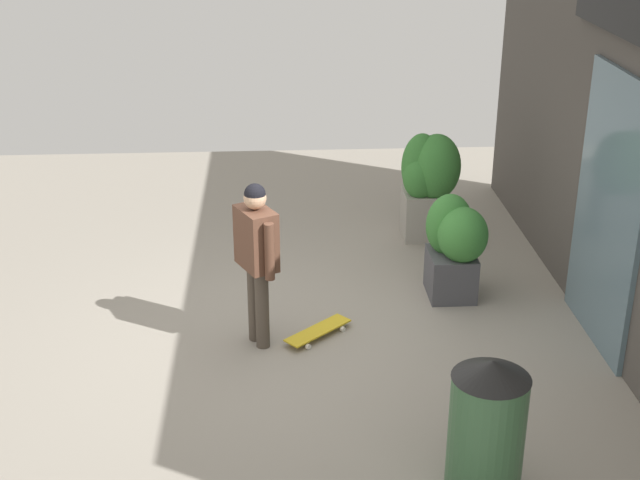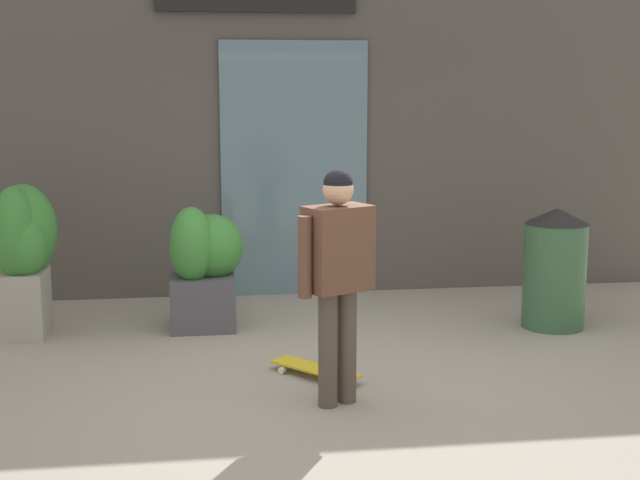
{
  "view_description": "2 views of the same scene",
  "coord_description": "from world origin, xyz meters",
  "px_view_note": "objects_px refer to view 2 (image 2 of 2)",
  "views": [
    {
      "loc": [
        7.41,
        -0.14,
        4.25
      ],
      "look_at": [
        -0.01,
        0.29,
        1.03
      ],
      "focal_mm": 49.58,
      "sensor_mm": 36.0,
      "label": 1
    },
    {
      "loc": [
        -0.85,
        -5.95,
        2.17
      ],
      "look_at": [
        -0.01,
        0.29,
        1.03
      ],
      "focal_mm": 49.47,
      "sensor_mm": 36.0,
      "label": 2
    }
  ],
  "objects_px": {
    "skateboarder": "(338,264)",
    "planter_box_right": "(203,263)",
    "skateboard": "(315,369)",
    "trash_bin": "(555,268)",
    "planter_box_left": "(20,251)"
  },
  "relations": [
    {
      "from": "skateboard",
      "to": "planter_box_left",
      "type": "xyz_separation_m",
      "value": [
        -2.35,
        1.44,
        0.69
      ]
    },
    {
      "from": "skateboarder",
      "to": "skateboard",
      "type": "xyz_separation_m",
      "value": [
        -0.08,
        0.57,
        -0.92
      ]
    },
    {
      "from": "skateboarder",
      "to": "planter_box_left",
      "type": "height_order",
      "value": "skateboarder"
    },
    {
      "from": "skateboarder",
      "to": "planter_box_right",
      "type": "height_order",
      "value": "skateboarder"
    },
    {
      "from": "skateboard",
      "to": "planter_box_left",
      "type": "height_order",
      "value": "planter_box_left"
    },
    {
      "from": "skateboard",
      "to": "planter_box_right",
      "type": "distance_m",
      "value": 1.75
    },
    {
      "from": "skateboard",
      "to": "trash_bin",
      "type": "distance_m",
      "value": 2.58
    },
    {
      "from": "skateboard",
      "to": "skateboarder",
      "type": "bearing_deg",
      "value": 146.01
    },
    {
      "from": "skateboarder",
      "to": "trash_bin",
      "type": "height_order",
      "value": "skateboarder"
    },
    {
      "from": "skateboarder",
      "to": "trash_bin",
      "type": "xyz_separation_m",
      "value": [
        2.21,
        1.65,
        -0.44
      ]
    },
    {
      "from": "skateboarder",
      "to": "planter_box_right",
      "type": "distance_m",
      "value": 2.25
    },
    {
      "from": "trash_bin",
      "to": "planter_box_left",
      "type": "bearing_deg",
      "value": 175.57
    },
    {
      "from": "planter_box_left",
      "to": "planter_box_right",
      "type": "relative_size",
      "value": 1.19
    },
    {
      "from": "planter_box_right",
      "to": "skateboard",
      "type": "bearing_deg",
      "value": -61.24
    },
    {
      "from": "planter_box_left",
      "to": "planter_box_right",
      "type": "xyz_separation_m",
      "value": [
        1.55,
        0.02,
        -0.16
      ]
    }
  ]
}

